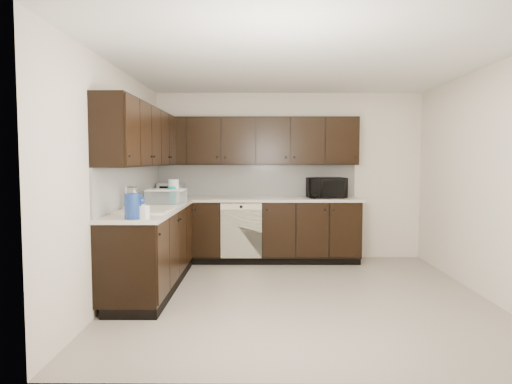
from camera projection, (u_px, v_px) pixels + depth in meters
floor at (300, 295)px, 5.03m from camera, size 4.00×4.00×0.00m
ceiling at (301, 65)px, 4.86m from camera, size 4.00×4.00×0.00m
wall_back at (289, 176)px, 6.94m from camera, size 4.00×0.02×2.50m
wall_left at (117, 182)px, 4.96m from camera, size 0.02×4.00×2.50m
wall_right at (485, 182)px, 4.93m from camera, size 0.02×4.00×2.50m
wall_front at (328, 197)px, 2.95m from camera, size 4.00×0.02×2.50m
lower_cabinets at (218, 240)px, 6.12m from camera, size 3.00×2.80×0.90m
countertop at (217, 203)px, 6.08m from camera, size 3.03×2.83×0.04m
backsplash at (203, 183)px, 6.27m from camera, size 3.00×2.80×0.48m
upper_cabinets at (210, 139)px, 6.11m from camera, size 3.00×2.80×0.70m
dishwasher at (241, 227)px, 6.40m from camera, size 0.58×0.04×0.78m
sink at (146, 216)px, 4.97m from camera, size 0.54×0.82×0.42m
microwave at (326, 188)px, 6.64m from camera, size 0.58×0.43×0.29m
soap_bottle_a at (143, 209)px, 4.27m from camera, size 0.10×0.10×0.18m
soap_bottle_b at (134, 198)px, 5.01m from camera, size 0.14×0.14×0.27m
toaster_oven at (171, 190)px, 6.69m from camera, size 0.38×0.31×0.21m
storage_bin at (166, 197)px, 5.73m from camera, size 0.48×0.38×0.18m
blue_pitcher at (133, 206)px, 4.27m from camera, size 0.19×0.19×0.24m
teal_tumbler at (172, 195)px, 5.76m from camera, size 0.13×0.13×0.22m
paper_towel_roll at (174, 191)px, 5.83m from camera, size 0.18×0.18×0.30m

